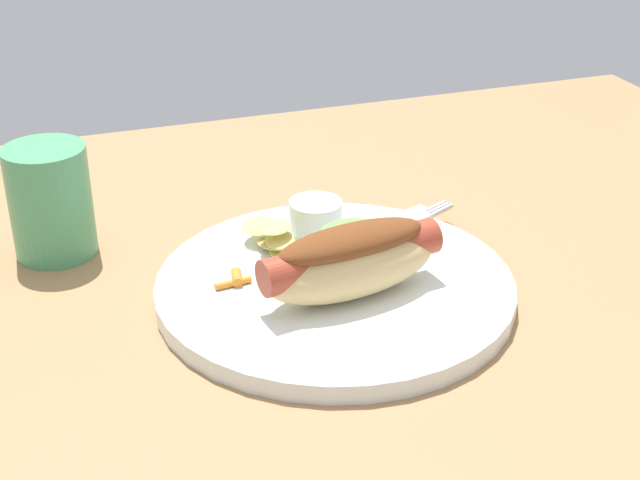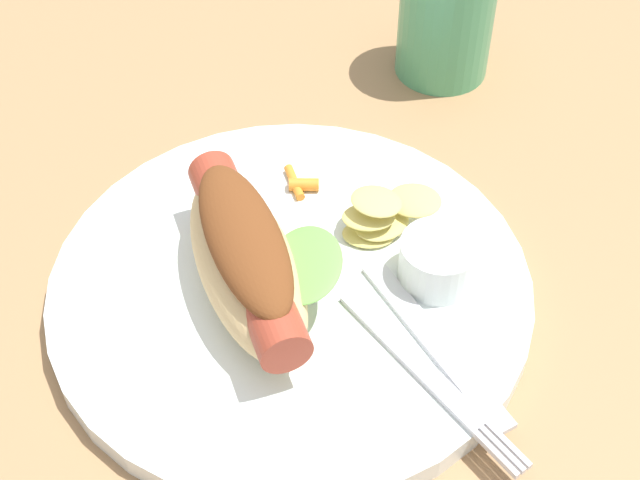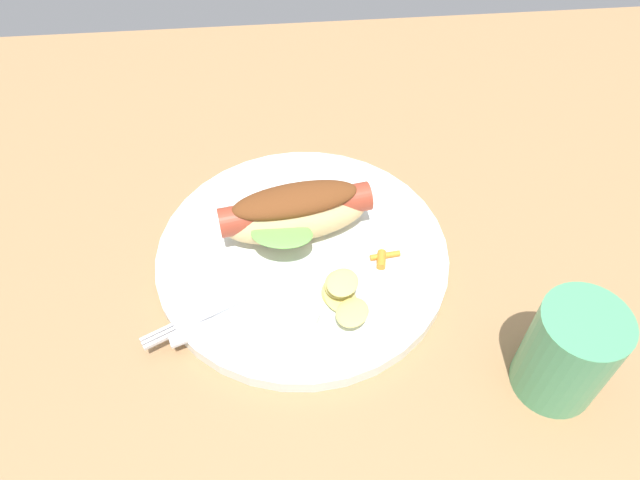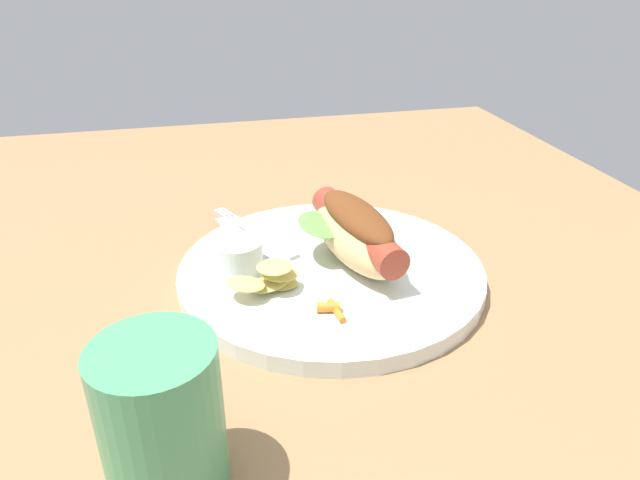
% 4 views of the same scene
% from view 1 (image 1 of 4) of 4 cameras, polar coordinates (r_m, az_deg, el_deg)
% --- Properties ---
extents(ground_plane, '(1.20, 0.90, 0.02)m').
position_cam_1_polar(ground_plane, '(0.76, -0.20, -4.46)').
color(ground_plane, '#9E754C').
extents(plate, '(0.30, 0.30, 0.02)m').
position_cam_1_polar(plate, '(0.76, 0.92, -2.95)').
color(plate, white).
rests_on(plate, ground_plane).
extents(hot_dog, '(0.16, 0.10, 0.06)m').
position_cam_1_polar(hot_dog, '(0.72, 1.97, -1.18)').
color(hot_dog, '#DBB77A').
rests_on(hot_dog, plate).
extents(sauce_ramekin, '(0.05, 0.05, 0.03)m').
position_cam_1_polar(sauce_ramekin, '(0.83, -0.27, 1.47)').
color(sauce_ramekin, white).
rests_on(sauce_ramekin, plate).
extents(fork, '(0.14, 0.08, 0.00)m').
position_cam_1_polar(fork, '(0.84, 4.74, 0.65)').
color(fork, silver).
rests_on(fork, plate).
extents(knife, '(0.13, 0.06, 0.00)m').
position_cam_1_polar(knife, '(0.84, 3.24, 0.75)').
color(knife, silver).
rests_on(knife, plate).
extents(chips_pile, '(0.05, 0.07, 0.03)m').
position_cam_1_polar(chips_pile, '(0.80, -2.86, 0.17)').
color(chips_pile, '#D7C468').
rests_on(chips_pile, plate).
extents(carrot_garnish, '(0.03, 0.02, 0.01)m').
position_cam_1_polar(carrot_garnish, '(0.75, -5.27, -2.46)').
color(carrot_garnish, orange).
rests_on(carrot_garnish, plate).
extents(drinking_cup, '(0.07, 0.07, 0.10)m').
position_cam_1_polar(drinking_cup, '(0.85, -16.33, 2.31)').
color(drinking_cup, '#4C9E6B').
rests_on(drinking_cup, ground_plane).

